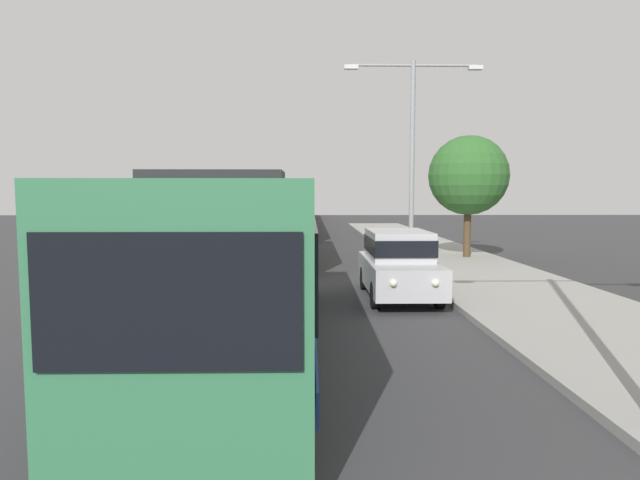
{
  "coord_description": "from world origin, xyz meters",
  "views": [
    {
      "loc": [
        -0.09,
        3.28,
        2.91
      ],
      "look_at": [
        0.18,
        18.0,
        1.66
      ],
      "focal_mm": 30.1,
      "sensor_mm": 36.0,
      "label": 1
    }
  ],
  "objects": [
    {
      "name": "bus_middle",
      "position": [
        -1.3,
        40.24,
        1.69
      ],
      "size": [
        2.58,
        11.64,
        3.21
      ],
      "color": "#33724C",
      "rests_on": "ground_plane"
    },
    {
      "name": "bus_second_in_line",
      "position": [
        -1.3,
        27.22,
        1.69
      ],
      "size": [
        2.58,
        10.81,
        3.21
      ],
      "color": "silver",
      "rests_on": "ground_plane"
    },
    {
      "name": "bus_lead",
      "position": [
        -1.3,
        13.54,
        1.69
      ],
      "size": [
        2.58,
        11.55,
        3.21
      ],
      "color": "#33724C",
      "rests_on": "ground_plane"
    },
    {
      "name": "bus_fourth_in_line",
      "position": [
        -1.3,
        53.28,
        1.69
      ],
      "size": [
        2.58,
        12.26,
        3.21
      ],
      "color": "#33724C",
      "rests_on": "ground_plane"
    },
    {
      "name": "roadside_tree",
      "position": [
        6.89,
        26.89,
        3.75
      ],
      "size": [
        3.49,
        3.49,
        5.36
      ],
      "color": "#4C3823",
      "rests_on": "sidewalk"
    },
    {
      "name": "bus_tail_end",
      "position": [
        -1.3,
        79.77,
        1.69
      ],
      "size": [
        2.58,
        11.27,
        3.21
      ],
      "color": "maroon",
      "rests_on": "ground_plane"
    },
    {
      "name": "streetlamp_mid",
      "position": [
        4.1,
        25.4,
        5.14
      ],
      "size": [
        5.6,
        0.28,
        8.17
      ],
      "color": "gray",
      "rests_on": "sidewalk"
    },
    {
      "name": "box_truck_oncoming",
      "position": [
        -4.6,
        88.26,
        1.72
      ],
      "size": [
        2.35,
        8.31,
        3.15
      ],
      "color": "white",
      "rests_on": "ground_plane"
    },
    {
      "name": "bus_rear",
      "position": [
        -1.3,
        66.84,
        1.69
      ],
      "size": [
        2.58,
        10.78,
        3.21
      ],
      "color": "maroon",
      "rests_on": "ground_plane"
    },
    {
      "name": "white_suv",
      "position": [
        2.4,
        18.25,
        1.03
      ],
      "size": [
        1.86,
        4.62,
        1.9
      ],
      "color": "#B7B7BC",
      "rests_on": "ground_plane"
    }
  ]
}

